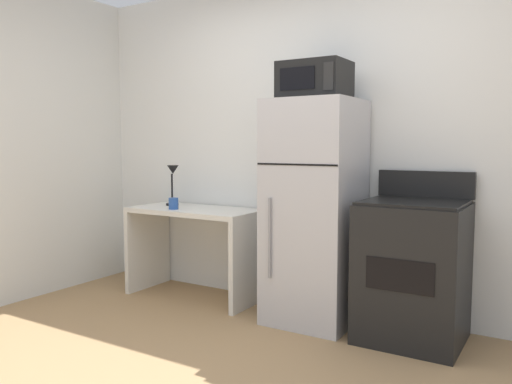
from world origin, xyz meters
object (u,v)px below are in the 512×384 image
object	(u,v)px
coffee_mug	(174,204)
microwave	(315,81)
desk_lamp	(173,178)
desk	(195,235)
refrigerator	(314,212)
oven_range	(413,270)

from	to	relation	value
coffee_mug	microwave	size ratio (longest dim) A/B	0.21
coffee_mug	desk_lamp	bearing A→B (deg)	131.55
desk	desk_lamp	xyz separation A→B (m)	(-0.29, 0.05, 0.47)
microwave	desk	bearing A→B (deg)	177.37
desk	coffee_mug	bearing A→B (deg)	-128.27
refrigerator	microwave	bearing A→B (deg)	-89.67
coffee_mug	microwave	world-z (taller)	microwave
refrigerator	microwave	xyz separation A→B (m)	(0.00, -0.02, 0.93)
desk	desk_lamp	distance (m)	0.55
desk_lamp	oven_range	size ratio (longest dim) A/B	0.32
desk_lamp	oven_range	bearing A→B (deg)	-2.30
desk_lamp	microwave	xyz separation A→B (m)	(1.39, -0.11, 0.74)
coffee_mug	desk	bearing A→B (deg)	51.73
desk	desk_lamp	bearing A→B (deg)	169.14
desk	refrigerator	bearing A→B (deg)	-1.54
microwave	oven_range	world-z (taller)	microwave
desk	oven_range	distance (m)	1.82
desk_lamp	coffee_mug	xyz separation A→B (m)	(0.17, -0.20, -0.19)
desk	microwave	size ratio (longest dim) A/B	2.43
desk_lamp	microwave	bearing A→B (deg)	-4.34
coffee_mug	refrigerator	world-z (taller)	refrigerator
coffee_mug	oven_range	distance (m)	1.96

